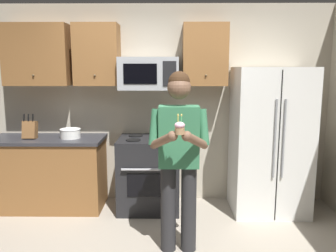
# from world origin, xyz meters

# --- Properties ---
(wall_back) EXTENTS (4.40, 0.10, 2.60)m
(wall_back) POSITION_xyz_m (0.00, 1.75, 1.30)
(wall_back) COLOR #B7AD99
(wall_back) RESTS_ON ground
(oven_range) EXTENTS (0.76, 0.70, 0.93)m
(oven_range) POSITION_xyz_m (-0.15, 1.36, 0.46)
(oven_range) COLOR black
(oven_range) RESTS_ON ground
(microwave) EXTENTS (0.74, 0.41, 0.40)m
(microwave) POSITION_xyz_m (-0.15, 1.48, 1.72)
(microwave) COLOR #9EA0A5
(refrigerator) EXTENTS (0.90, 0.75, 1.80)m
(refrigerator) POSITION_xyz_m (1.35, 1.32, 0.90)
(refrigerator) COLOR white
(refrigerator) RESTS_ON ground
(cabinet_row_upper) EXTENTS (2.78, 0.36, 0.76)m
(cabinet_row_upper) POSITION_xyz_m (-0.72, 1.53, 1.95)
(cabinet_row_upper) COLOR brown
(counter_left) EXTENTS (1.44, 0.66, 0.92)m
(counter_left) POSITION_xyz_m (-1.45, 1.38, 0.46)
(counter_left) COLOR brown
(counter_left) RESTS_ON ground
(knife_block) EXTENTS (0.16, 0.15, 0.32)m
(knife_block) POSITION_xyz_m (-1.63, 1.33, 1.03)
(knife_block) COLOR brown
(knife_block) RESTS_ON counter_left
(bowl_large_white) EXTENTS (0.26, 0.26, 0.12)m
(bowl_large_white) POSITION_xyz_m (-1.14, 1.36, 0.98)
(bowl_large_white) COLOR white
(bowl_large_white) RESTS_ON counter_left
(person) EXTENTS (0.60, 0.48, 1.76)m
(person) POSITION_xyz_m (0.21, 0.32, 1.00)
(person) COLOR #262628
(person) RESTS_ON ground
(cupcake) EXTENTS (0.09, 0.09, 0.17)m
(cupcake) POSITION_xyz_m (0.21, -0.01, 1.29)
(cupcake) COLOR #A87F56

